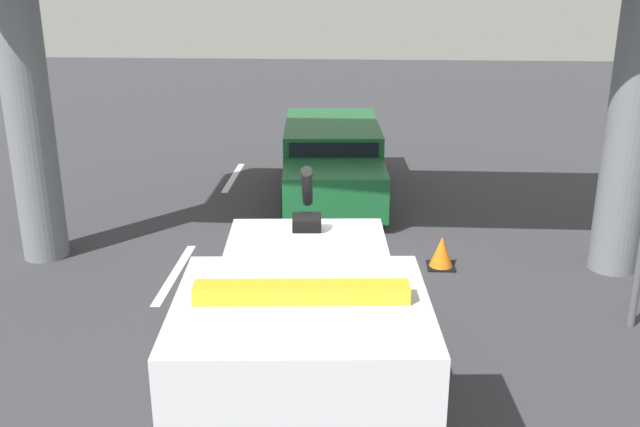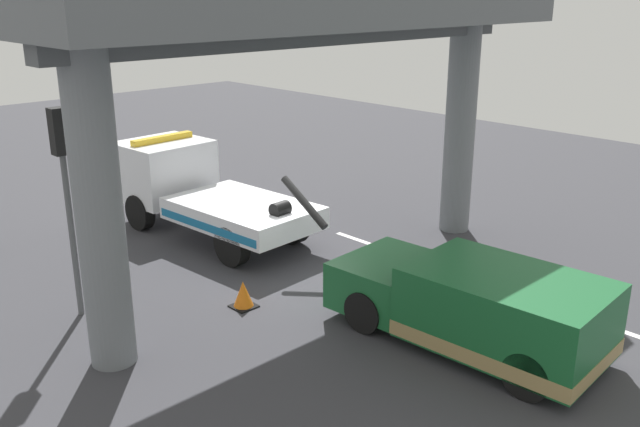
% 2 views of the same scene
% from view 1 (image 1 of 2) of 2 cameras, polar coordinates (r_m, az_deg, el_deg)
% --- Properties ---
extents(ground_plane, '(60.00, 40.00, 0.10)m').
position_cam_1_polar(ground_plane, '(12.52, 0.06, -5.28)').
color(ground_plane, '#38383D').
extents(lane_stripe_west, '(2.60, 0.16, 0.01)m').
position_cam_1_polar(lane_stripe_west, '(18.40, -6.89, 2.87)').
color(lane_stripe_west, silver).
rests_on(lane_stripe_west, ground).
extents(lane_stripe_mid, '(2.60, 0.16, 0.01)m').
position_cam_1_polar(lane_stripe_mid, '(12.88, -11.45, -4.69)').
color(lane_stripe_mid, silver).
rests_on(lane_stripe_mid, ground).
extents(tow_truck_white, '(7.32, 2.76, 2.46)m').
position_cam_1_polar(tow_truck_white, '(8.20, -1.24, -9.50)').
color(tow_truck_white, white).
rests_on(tow_truck_white, ground).
extents(towed_van_green, '(5.33, 2.51, 1.58)m').
position_cam_1_polar(towed_van_green, '(16.81, 0.98, 4.19)').
color(towed_van_green, '#195B2D').
rests_on(towed_van_green, ground).
extents(traffic_cone_orange, '(0.49, 0.49, 0.58)m').
position_cam_1_polar(traffic_cone_orange, '(12.97, 9.64, -3.10)').
color(traffic_cone_orange, orange).
rests_on(traffic_cone_orange, ground).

